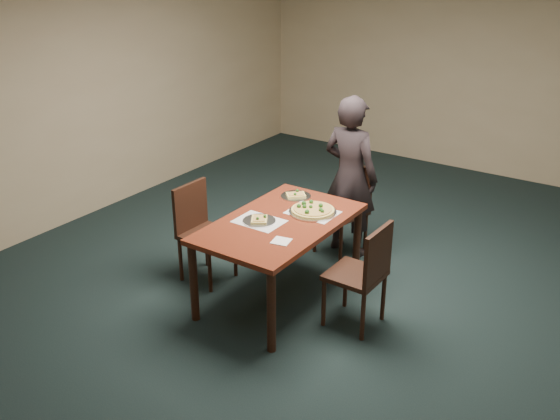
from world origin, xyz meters
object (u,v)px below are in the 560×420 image
Objects in this scene: dining_table at (280,231)px; slice_plate_far at (296,195)px; diner at (350,176)px; pizza_pan at (313,210)px; chair_left at (200,226)px; chair_far at (347,204)px; slice_plate_near at (259,220)px; chair_right at (364,271)px.

dining_table is 5.36× the size of slice_plate_far.
diner is 0.66m from slice_plate_far.
dining_table is 3.60× the size of pizza_pan.
chair_left is at bearing 58.94° from diner.
pizza_pan is at bearing -68.46° from chair_far.
slice_plate_far is at bearing -44.76° from chair_left.
pizza_pan is at bearing 100.10° from diner.
slice_plate_near is (-0.28, -0.41, -0.01)m from pizza_pan.
chair_left is 0.56× the size of diner.
dining_table is 1.16m from diner.
slice_plate_far is (-0.04, 0.64, -0.00)m from slice_plate_near.
slice_plate_near is at bearing -123.72° from pizza_pan.
slice_plate_near is (-0.94, -0.12, 0.25)m from chair_right.
chair_right is at bearing -27.70° from slice_plate_far.
chair_left is 2.18× the size of pizza_pan.
slice_plate_near is at bearing -90.23° from chair_left.
chair_right is at bearing 7.34° from slice_plate_near.
dining_table is at bearing 38.39° from slice_plate_near.
chair_left is 0.93m from slice_plate_far.
chair_left is at bearing -136.19° from slice_plate_far.
diner is at bearing -145.68° from chair_right.
chair_right is (1.63, 0.10, 0.00)m from chair_left.
chair_far is 3.25× the size of slice_plate_far.
slice_plate_far is at bearing -95.14° from chair_far.
chair_left is 1.07m from pizza_pan.
pizza_pan is (0.14, 0.30, 0.12)m from dining_table.
dining_table is 1.65× the size of chair_left.
slice_plate_near is at bearing -81.83° from chair_right.
chair_right reaches higher than dining_table.
diner is 5.77× the size of slice_plate_far.
dining_table is at bearing -88.29° from chair_right.
chair_far is 0.88m from pizza_pan.
chair_right reaches higher than pizza_pan.
dining_table is 1.65× the size of chair_far.
chair_right is at bearing -85.01° from chair_left.
dining_table is at bearing -77.29° from chair_far.
chair_right is 0.56× the size of diner.
chair_right is 1.39m from diner.
chair_far is (0.03, 1.14, -0.14)m from dining_table.
slice_plate_far is at bearing 144.64° from pizza_pan.
diner reaches higher than dining_table.
pizza_pan is (-0.67, 0.29, 0.26)m from chair_right.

